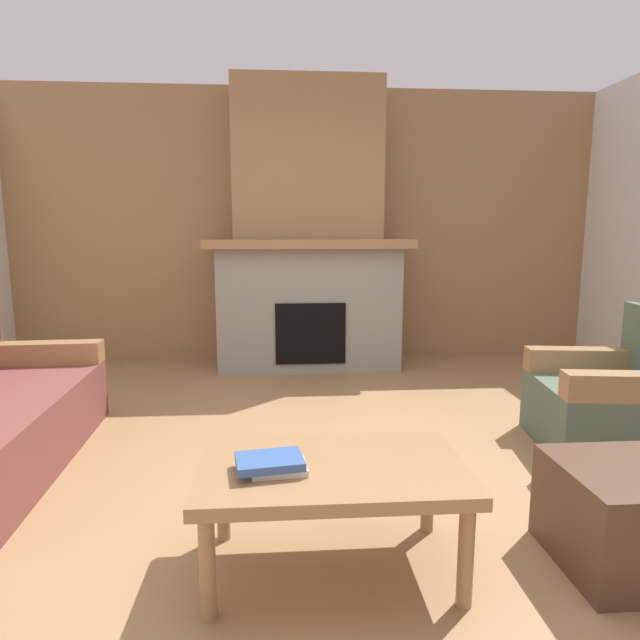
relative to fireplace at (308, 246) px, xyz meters
The scene contains 7 objects.
ground 2.87m from the fireplace, 90.00° to the right, with size 9.00×9.00×0.00m, color #9E754C.
wall_back_wood_panel 0.42m from the fireplace, 90.00° to the left, with size 6.00×0.12×2.70m, color #997047.
fireplace is the anchor object (origin of this frame).
armchair 2.95m from the fireplace, 52.53° to the right, with size 0.86×0.86×0.85m.
coffee_table 3.37m from the fireplace, 91.35° to the right, with size 1.00×0.60×0.43m.
ottoman 3.63m from the fireplace, 72.27° to the right, with size 0.52×0.52×0.40m, color #4C3323.
book_stack_near_edge 3.41m from the fireplace, 95.13° to the right, with size 0.27×0.20×0.06m.
Camera 1 is at (-0.26, -2.53, 1.29)m, focal length 29.89 mm.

